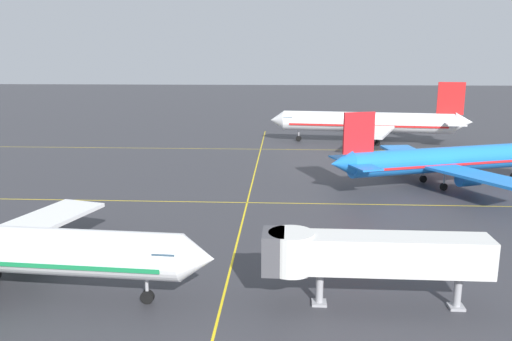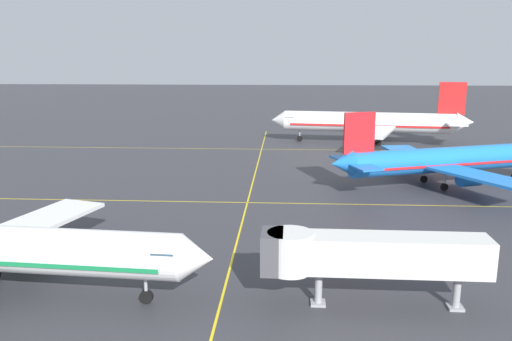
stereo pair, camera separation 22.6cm
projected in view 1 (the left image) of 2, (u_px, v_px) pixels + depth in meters
The scene contains 4 objects.
airliner_second_row at pixel (443, 160), 72.81m from camera, with size 33.89×29.01×10.85m.
airliner_third_row at pixel (370, 122), 108.00m from camera, with size 41.38×35.44×12.86m.
taxiway_markings at pixel (247, 203), 65.11m from camera, with size 138.92×125.30×0.01m.
jet_bridge at pixel (358, 254), 37.52m from camera, with size 16.39×3.38×5.58m.
Camera 1 is at (4.46, -26.56, 18.10)m, focal length 36.40 mm.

